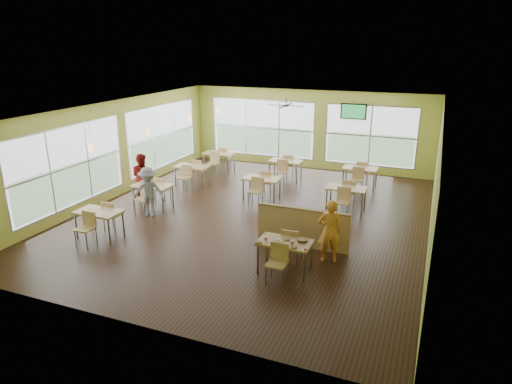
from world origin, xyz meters
TOP-DOWN VIEW (x-y plane):
  - room at (0.00, 0.00)m, footprint 12.00×12.04m
  - window_bays at (-2.65, 3.08)m, footprint 9.24×10.24m
  - main_table at (2.00, -3.00)m, footprint 1.22×1.52m
  - half_wall_divider at (2.00, -1.55)m, footprint 2.40×0.14m
  - dining_tables at (-1.05, 1.71)m, footprint 6.92×8.72m
  - pendant_lights at (-3.20, 0.68)m, footprint 0.11×7.31m
  - ceiling_fan at (-0.00, 3.00)m, footprint 1.25×1.25m
  - tv_backwall at (1.80, 5.90)m, footprint 1.00×0.07m
  - man_plaid at (2.81, -2.11)m, footprint 0.66×0.54m
  - patron_maroon at (-3.98, 0.07)m, footprint 0.90×0.79m
  - patron_grey at (-2.90, -1.15)m, footprint 1.09×0.81m
  - cup_blue at (1.59, -3.13)m, footprint 0.08×0.08m
  - cup_yellow at (1.90, -3.24)m, footprint 0.10×0.10m
  - cup_red_near at (2.00, -3.23)m, footprint 0.08×0.08m
  - cup_red_far at (2.21, -3.13)m, footprint 0.09×0.09m
  - food_basket at (2.37, -2.86)m, footprint 0.25×0.25m
  - ketchup_cup at (2.55, -3.26)m, footprint 0.06×0.06m
  - wrapper_left at (1.49, -3.30)m, footprint 0.20×0.19m
  - wrapper_mid at (2.02, -2.91)m, footprint 0.22×0.21m
  - wrapper_right at (2.29, -3.25)m, footprint 0.15×0.14m

SIDE VIEW (x-z plane):
  - half_wall_divider at x=2.00m, z-range 0.00..1.04m
  - dining_tables at x=-1.05m, z-range 0.20..1.07m
  - main_table at x=2.00m, z-range 0.20..1.07m
  - patron_grey at x=-2.90m, z-range 0.00..1.51m
  - ketchup_cup at x=2.55m, z-range 0.75..0.78m
  - wrapper_right at x=2.29m, z-range 0.75..0.79m
  - wrapper_left at x=1.49m, z-range 0.75..0.79m
  - wrapper_mid at x=2.02m, z-range 0.75..0.80m
  - man_plaid at x=2.81m, z-range 0.00..1.55m
  - patron_maroon at x=-3.98m, z-range 0.00..1.55m
  - food_basket at x=2.37m, z-range 0.75..0.81m
  - cup_blue at x=1.59m, z-range 0.66..0.96m
  - cup_red_near at x=2.00m, z-range 0.66..0.96m
  - cup_red_far at x=2.21m, z-range 0.65..0.98m
  - cup_yellow at x=1.90m, z-range 0.64..1.01m
  - window_bays at x=-2.65m, z-range 0.29..2.66m
  - room at x=0.00m, z-range 0.00..3.20m
  - tv_backwall at x=1.80m, z-range 2.15..2.75m
  - pendant_lights at x=-3.20m, z-range 2.02..2.88m
  - ceiling_fan at x=0.00m, z-range 2.80..3.09m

